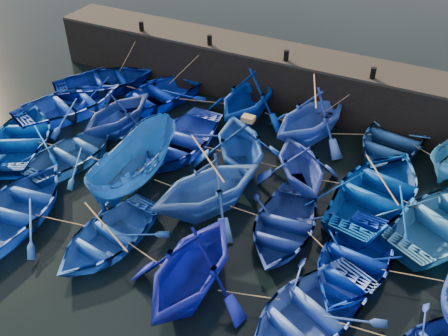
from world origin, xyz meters
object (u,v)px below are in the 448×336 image
at_px(boat_0, 106,81).
at_px(boat_8, 180,140).
at_px(wooden_crate, 248,119).
at_px(boat_13, 23,137).

xyz_separation_m(boat_0, boat_8, (6.24, -2.99, -0.00)).
distance_m(boat_8, wooden_crate, 3.72).
relative_size(boat_0, wooden_crate, 10.62).
distance_m(boat_0, boat_13, 5.89).
distance_m(boat_13, wooden_crate, 10.05).
relative_size(boat_0, boat_8, 1.01).
xyz_separation_m(boat_0, wooden_crate, (9.43, -2.95, 1.92)).
relative_size(boat_0, boat_13, 1.00).
xyz_separation_m(boat_8, wooden_crate, (3.18, 0.04, 1.93)).
xyz_separation_m(boat_13, wooden_crate, (9.42, 2.94, 1.92)).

